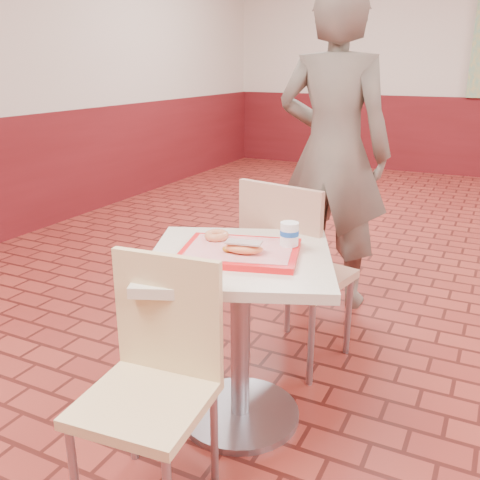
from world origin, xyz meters
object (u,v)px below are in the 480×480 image
at_px(chair_main_front, 154,372).
at_px(customer, 333,153).
at_px(main_table, 240,311).
at_px(chair_main_back, 292,266).
at_px(paper_cup, 289,234).
at_px(long_john_donut, 243,248).
at_px(serving_tray, 240,252).
at_px(ring_donut, 217,235).

xyz_separation_m(chair_main_front, customer, (0.02, 1.80, 0.45)).
relative_size(main_table, chair_main_front, 0.87).
bearing_deg(main_table, chair_main_back, 86.99).
height_order(chair_main_back, paper_cup, chair_main_back).
distance_m(chair_main_front, customer, 1.86).
bearing_deg(paper_cup, long_john_donut, -126.17).
distance_m(main_table, serving_tray, 0.25).
height_order(serving_tray, paper_cup, paper_cup).
height_order(chair_main_back, ring_donut, chair_main_back).
xyz_separation_m(serving_tray, long_john_donut, (0.03, -0.05, 0.04)).
bearing_deg(chair_main_front, long_john_donut, 71.27).
bearing_deg(chair_main_front, main_table, 76.43).
height_order(customer, paper_cup, customer).
bearing_deg(long_john_donut, paper_cup, 53.83).
relative_size(customer, ring_donut, 18.75).
relative_size(serving_tray, ring_donut, 4.46).
height_order(customer, ring_donut, customer).
bearing_deg(paper_cup, main_table, -142.59).
bearing_deg(paper_cup, ring_donut, -168.13).
xyz_separation_m(chair_main_back, serving_tray, (-0.03, -0.50, 0.23)).
bearing_deg(serving_tray, customer, 92.05).
distance_m(chair_main_back, customer, 0.92).
bearing_deg(chair_main_back, chair_main_front, 96.17).
xyz_separation_m(customer, long_john_donut, (0.08, -1.36, -0.15)).
height_order(chair_main_front, paper_cup, paper_cup).
distance_m(chair_main_back, ring_donut, 0.53).
relative_size(main_table, serving_tray, 1.65).
relative_size(chair_main_front, chair_main_back, 0.91).
height_order(chair_main_back, serving_tray, chair_main_back).
distance_m(chair_main_back, serving_tray, 0.55).
distance_m(chair_main_front, serving_tray, 0.56).
relative_size(main_table, chair_main_back, 0.79).
bearing_deg(paper_cup, serving_tray, -142.59).
xyz_separation_m(chair_main_back, ring_donut, (-0.16, -0.44, 0.25)).
xyz_separation_m(chair_main_back, paper_cup, (0.13, -0.38, 0.29)).
xyz_separation_m(ring_donut, paper_cup, (0.29, 0.06, 0.03)).
distance_m(customer, paper_cup, 1.22).
bearing_deg(customer, paper_cup, 98.42).
height_order(main_table, customer, customer).
bearing_deg(long_john_donut, ring_donut, 148.24).
bearing_deg(long_john_donut, serving_tray, 126.75).
bearing_deg(long_john_donut, main_table, 126.75).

